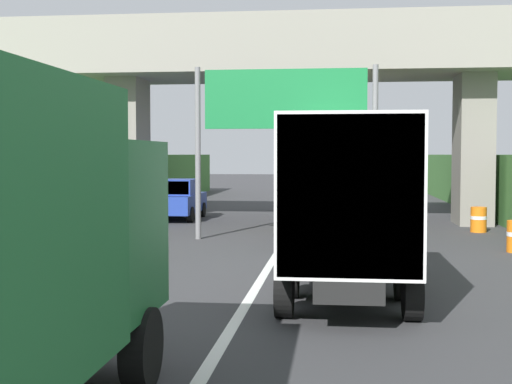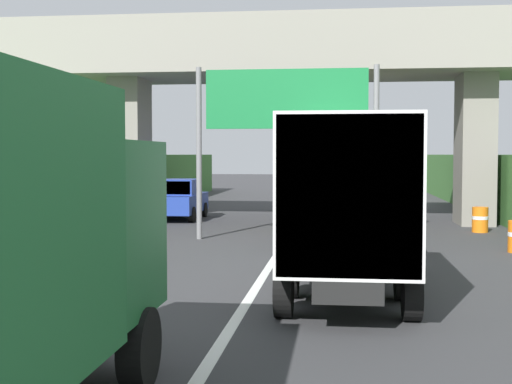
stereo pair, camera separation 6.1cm
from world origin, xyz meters
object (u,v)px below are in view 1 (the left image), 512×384
Objects in this scene: truck_yellow at (332,181)px; car_blue at (177,199)px; overhead_highway_sign at (285,111)px; construction_barrel_4 at (479,219)px; truck_white at (346,197)px; truck_black at (336,173)px.

truck_yellow reaches higher than car_blue.
overhead_highway_sign reaches higher than car_blue.
truck_yellow is 8.11× the size of construction_barrel_4.
truck_white and truck_yellow have the same top height.
truck_black is at bearing 133.46° from construction_barrel_4.
construction_barrel_4 is (5.18, 3.05, -1.47)m from truck_yellow.
construction_barrel_4 is at bearing 67.36° from truck_white.
truck_yellow is at bearing -90.67° from truck_black.
construction_barrel_4 is (6.69, 3.15, -3.70)m from overhead_highway_sign.
truck_black is at bearing 90.82° from truck_white.
overhead_highway_sign is at bearing -154.82° from construction_barrel_4.
car_blue is (-5.09, 6.71, -3.30)m from overhead_highway_sign.
truck_white is 8.57m from truck_yellow.
overhead_highway_sign is 0.81× the size of truck_white.
truck_yellow is (-0.34, 8.56, 0.00)m from truck_white.
truck_black is 7.02m from car_blue.
truck_white is at bearing -112.64° from construction_barrel_4.
truck_yellow is 9.40m from car_blue.
truck_yellow is at bearing 3.80° from overhead_highway_sign.
construction_barrel_4 is (5.08, -5.36, -1.47)m from truck_black.
car_blue is at bearing 163.17° from construction_barrel_4.
overhead_highway_sign is 0.81× the size of truck_yellow.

